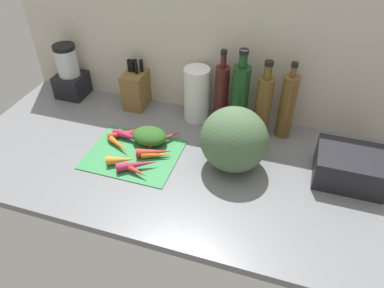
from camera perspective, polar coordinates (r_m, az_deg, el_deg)
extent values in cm
cube|color=slate|center=(147.52, -2.91, -2.61)|extent=(170.00, 80.00, 3.00)
cube|color=beige|center=(161.24, 1.57, 14.66)|extent=(170.00, 3.00, 60.00)
cube|color=#338C4C|center=(149.56, -8.92, -1.48)|extent=(35.47, 29.23, 0.80)
cone|color=#B2264C|center=(157.20, -8.67, 1.57)|extent=(16.51, 6.52, 2.34)
cone|color=#B2264C|center=(155.02, -9.19, 1.04)|extent=(14.25, 5.69, 2.96)
cone|color=#B2264C|center=(157.75, -9.31, 1.63)|extent=(15.69, 4.76, 2.25)
cone|color=red|center=(139.29, -8.60, -4.07)|extent=(11.29, 5.80, 2.81)
cone|color=#B2264C|center=(154.69, -5.46, 1.12)|extent=(12.84, 4.93, 2.07)
cone|color=red|center=(152.80, -4.03, 0.96)|extent=(12.62, 14.68, 3.29)
cone|color=#B2264C|center=(154.39, -8.98, 0.97)|extent=(15.53, 5.81, 3.31)
cone|color=red|center=(145.94, -5.77, -1.22)|extent=(14.52, 8.73, 3.55)
cone|color=#B2264C|center=(141.26, -8.29, -3.15)|extent=(15.61, 11.18, 3.36)
cone|color=orange|center=(144.21, -10.89, -2.41)|extent=(11.40, 7.44, 3.59)
cone|color=orange|center=(145.31, -5.51, -1.70)|extent=(11.74, 6.17, 2.44)
cone|color=red|center=(158.11, -9.76, 1.78)|extent=(15.32, 12.86, 2.74)
cone|color=orange|center=(152.15, -11.10, -0.17)|extent=(11.64, 7.90, 2.52)
ellipsoid|color=#2D6023|center=(152.10, -6.53, 1.23)|extent=(14.36, 11.04, 6.07)
ellipsoid|color=#4C6B47|center=(136.21, 6.45, 0.66)|extent=(25.00, 23.67, 24.79)
cube|color=brown|center=(174.81, -8.47, 8.36)|extent=(9.40, 14.10, 17.03)
cylinder|color=black|center=(170.84, -9.59, 11.79)|extent=(1.80, 1.80, 5.50)
cylinder|color=black|center=(170.33, -9.18, 11.75)|extent=(2.16, 2.16, 5.50)
cylinder|color=black|center=(170.55, -8.63, 11.84)|extent=(1.63, 1.63, 5.50)
cylinder|color=black|center=(168.27, -8.53, 11.46)|extent=(1.52, 1.52, 5.50)
cylinder|color=black|center=(169.77, -7.76, 11.80)|extent=(1.72, 1.72, 5.50)
cube|color=black|center=(191.26, -17.89, 8.62)|extent=(13.32, 13.32, 10.95)
cylinder|color=silver|center=(185.87, -18.62, 11.80)|extent=(9.99, 9.99, 13.05)
cylinder|color=black|center=(182.85, -19.10, 13.86)|extent=(10.19, 10.19, 1.80)
cylinder|color=white|center=(161.76, 0.75, 7.61)|extent=(11.08, 11.08, 24.34)
cylinder|color=#471919|center=(158.52, 4.53, 7.31)|extent=(5.99, 5.99, 26.87)
cylinder|color=#471919|center=(150.66, 4.85, 12.59)|extent=(2.35, 2.35, 5.71)
cylinder|color=black|center=(149.09, 4.93, 13.85)|extent=(2.70, 2.70, 1.60)
cylinder|color=#19421E|center=(154.29, 7.30, 6.71)|extent=(7.08, 7.08, 29.49)
cylinder|color=#19421E|center=(145.78, 7.87, 12.56)|extent=(3.23, 3.23, 5.68)
cylinder|color=black|center=(144.22, 7.99, 13.86)|extent=(3.72, 3.72, 1.60)
cylinder|color=brown|center=(154.34, 10.82, 5.57)|extent=(6.72, 6.72, 26.15)
cylinder|color=brown|center=(146.40, 11.56, 10.76)|extent=(3.02, 3.02, 5.59)
cylinder|color=black|center=(144.79, 11.75, 12.01)|extent=(3.48, 3.48, 1.60)
cylinder|color=brown|center=(155.24, 14.32, 5.50)|extent=(6.30, 6.30, 27.43)
cylinder|color=brown|center=(147.44, 15.30, 10.63)|extent=(2.31, 2.31, 4.25)
cylinder|color=black|center=(146.15, 15.49, 11.64)|extent=(2.65, 2.65, 1.60)
cube|color=black|center=(145.44, 23.05, -3.27)|extent=(24.32, 19.18, 11.61)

